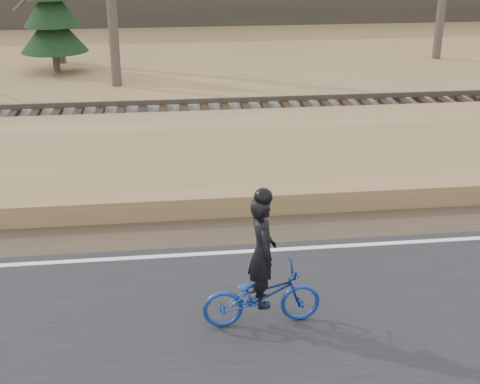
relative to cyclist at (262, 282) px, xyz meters
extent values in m
plane|color=#936E4A|center=(2.35, 2.08, -0.74)|extent=(120.00, 120.00, 0.00)
cube|color=black|center=(2.35, -0.42, -0.71)|extent=(120.00, 6.00, 0.06)
cube|color=silver|center=(2.35, 2.28, -0.67)|extent=(120.00, 0.12, 0.01)
cube|color=#473A2B|center=(2.35, 3.28, -0.72)|extent=(120.00, 1.60, 0.04)
cube|color=#936E4A|center=(2.35, 6.28, -0.52)|extent=(120.00, 5.00, 0.44)
cube|color=slate|center=(2.35, 10.08, -0.51)|extent=(120.00, 3.00, 0.45)
cube|color=black|center=(2.35, 10.08, -0.22)|extent=(120.00, 2.40, 0.14)
cube|color=brown|center=(2.35, 9.36, -0.07)|extent=(120.00, 0.07, 0.15)
cube|color=brown|center=(2.35, 10.80, -0.07)|extent=(120.00, 0.07, 0.15)
imported|color=navy|center=(0.00, 0.00, -0.22)|extent=(1.76, 0.68, 0.91)
imported|color=black|center=(0.00, 0.00, 0.49)|extent=(0.42, 0.61, 1.64)
sphere|color=black|center=(0.00, 0.00, 1.33)|extent=(0.26, 0.26, 0.26)
cylinder|color=brown|center=(-5.31, 18.71, -0.20)|extent=(0.28, 0.28, 1.07)
cone|color=black|center=(-5.31, 18.71, 0.85)|extent=(2.60, 2.60, 1.57)
cone|color=black|center=(-5.31, 18.71, 1.83)|extent=(2.15, 2.15, 1.57)
camera|label=1|loc=(-1.35, -8.31, 4.84)|focal=50.00mm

